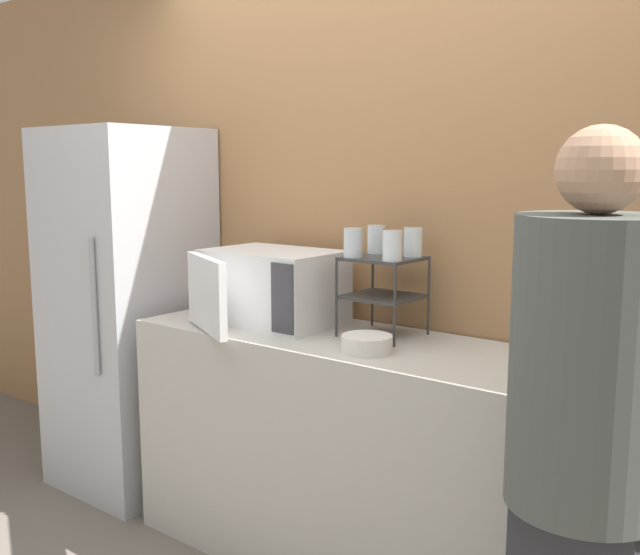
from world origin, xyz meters
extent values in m
cube|color=#9E7047|center=(0.00, 0.63, 1.30)|extent=(8.00, 0.06, 2.60)
cube|color=#B7B2A8|center=(0.00, 0.30, 0.47)|extent=(1.70, 0.59, 0.93)
cube|color=silver|center=(-0.35, 0.33, 1.08)|extent=(0.54, 0.37, 0.31)
cube|color=#B7B2A8|center=(-0.41, 0.14, 1.08)|extent=(0.39, 0.01, 0.26)
cube|color=#333338|center=(-0.14, 0.14, 1.08)|extent=(0.11, 0.01, 0.27)
cube|color=silver|center=(-0.44, 0.03, 1.08)|extent=(0.39, 0.22, 0.29)
cylinder|color=#333333|center=(0.01, 0.28, 1.09)|extent=(0.01, 0.01, 0.31)
cylinder|color=#333333|center=(0.27, 0.28, 1.09)|extent=(0.01, 0.01, 0.31)
cylinder|color=#333333|center=(0.01, 0.53, 1.09)|extent=(0.01, 0.01, 0.31)
cylinder|color=#333333|center=(0.27, 0.53, 1.09)|extent=(0.01, 0.01, 0.31)
cube|color=#333333|center=(0.14, 0.40, 1.09)|extent=(0.26, 0.25, 0.01)
cube|color=#333333|center=(0.14, 0.40, 1.23)|extent=(0.26, 0.25, 0.01)
cylinder|color=silver|center=(0.05, 0.32, 1.29)|extent=(0.07, 0.07, 0.11)
cylinder|color=silver|center=(0.22, 0.48, 1.29)|extent=(0.07, 0.07, 0.11)
cylinder|color=silver|center=(0.23, 0.32, 1.29)|extent=(0.07, 0.07, 0.11)
cylinder|color=silver|center=(0.05, 0.49, 1.29)|extent=(0.07, 0.07, 0.11)
cylinder|color=silver|center=(0.23, 0.16, 0.94)|extent=(0.10, 0.10, 0.01)
cylinder|color=silver|center=(0.23, 0.16, 0.96)|extent=(0.18, 0.18, 0.06)
cylinder|color=#474C47|center=(1.10, -0.20, 1.12)|extent=(0.37, 0.37, 0.70)
sphere|color=tan|center=(1.10, -0.20, 1.57)|extent=(0.20, 0.20, 0.20)
cube|color=#B7B7BC|center=(-1.27, 0.28, 0.88)|extent=(0.66, 0.63, 1.76)
cylinder|color=#99999E|center=(-1.07, -0.05, 0.97)|extent=(0.02, 0.02, 0.62)
camera|label=1|loc=(1.59, -1.87, 1.57)|focal=40.00mm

